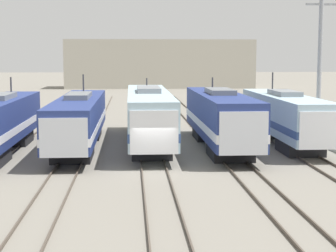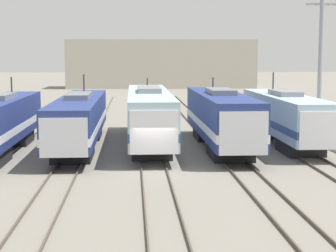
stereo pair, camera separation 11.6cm
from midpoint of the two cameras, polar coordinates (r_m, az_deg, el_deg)
ground_plane at (r=32.34m, az=-1.30°, el=-4.60°), size 400.00×400.00×0.00m
rail_pair_center_left at (r=32.52m, az=-10.28°, el=-4.52°), size 1.51×120.00×0.15m
rail_pair_center at (r=32.32m, az=-1.30°, el=-4.47°), size 1.51×120.00×0.15m
rail_pair_center_right at (r=32.91m, az=7.57°, el=-4.32°), size 1.51×120.00×0.15m
rail_pair_far_right at (r=34.25m, az=15.93°, el=-4.09°), size 1.50×120.00×0.15m
locomotive_far_left at (r=39.29m, az=-16.62°, el=0.27°), size 2.75×16.40×5.04m
locomotive_center_left at (r=40.54m, az=-8.97°, el=0.60°), size 2.96×19.20×5.14m
locomotive_center at (r=41.36m, az=-1.84°, el=1.06°), size 3.08×19.80×4.78m
locomotive_center_right at (r=39.98m, az=5.52°, el=0.79°), size 3.10×17.25×4.92m
locomotive_far_right at (r=42.40m, az=11.99°, el=0.88°), size 2.98×16.58×5.27m
catenary_tower_right at (r=45.03m, az=15.29°, el=6.34°), size 2.44×0.34×11.91m
depot_building at (r=118.48m, az=-0.70°, el=6.33°), size 38.72×10.93×9.92m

